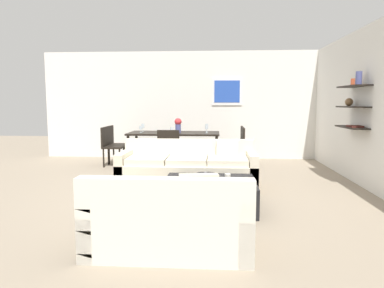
% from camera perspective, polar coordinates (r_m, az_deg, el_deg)
% --- Properties ---
extents(ground_plane, '(18.00, 18.00, 0.00)m').
position_cam_1_polar(ground_plane, '(5.79, -1.50, -7.61)').
color(ground_plane, gray).
extents(back_wall_unit, '(8.40, 0.09, 2.70)m').
position_cam_1_polar(back_wall_unit, '(9.12, 2.51, 6.22)').
color(back_wall_unit, silver).
rests_on(back_wall_unit, ground).
extents(right_wall_shelf_unit, '(0.34, 8.20, 2.70)m').
position_cam_1_polar(right_wall_shelf_unit, '(6.67, 25.99, 5.34)').
color(right_wall_shelf_unit, silver).
rests_on(right_wall_shelf_unit, ground).
extents(sofa_beige, '(2.27, 0.90, 0.78)m').
position_cam_1_polar(sofa_beige, '(6.05, -0.61, -4.16)').
color(sofa_beige, beige).
rests_on(sofa_beige, ground).
extents(loveseat_white, '(1.56, 0.90, 0.78)m').
position_cam_1_polar(loveseat_white, '(3.56, -3.46, -11.99)').
color(loveseat_white, silver).
rests_on(loveseat_white, ground).
extents(coffee_table, '(1.23, 1.02, 0.38)m').
position_cam_1_polar(coffee_table, '(4.89, 2.83, -8.03)').
color(coffee_table, black).
rests_on(coffee_table, ground).
extents(decorative_bowl, '(0.32, 0.32, 0.09)m').
position_cam_1_polar(decorative_bowl, '(4.86, 2.28, -5.24)').
color(decorative_bowl, black).
rests_on(decorative_bowl, coffee_table).
extents(candle_jar, '(0.08, 0.08, 0.08)m').
position_cam_1_polar(candle_jar, '(4.92, 5.71, -5.21)').
color(candle_jar, silver).
rests_on(candle_jar, coffee_table).
extents(apple_on_coffee_table, '(0.09, 0.09, 0.09)m').
position_cam_1_polar(apple_on_coffee_table, '(4.70, -0.04, -5.68)').
color(apple_on_coffee_table, '#669E2D').
rests_on(apple_on_coffee_table, coffee_table).
extents(dining_table, '(2.04, 0.93, 0.75)m').
position_cam_1_polar(dining_table, '(8.08, -2.87, 1.41)').
color(dining_table, black).
rests_on(dining_table, ground).
extents(dining_chair_right_near, '(0.44, 0.44, 0.88)m').
position_cam_1_polar(dining_chair_right_near, '(7.85, 7.35, -0.12)').
color(dining_chair_right_near, black).
rests_on(dining_chair_right_near, ground).
extents(dining_chair_left_far, '(0.44, 0.44, 0.88)m').
position_cam_1_polar(dining_chair_left_far, '(8.59, -12.19, 0.36)').
color(dining_chair_left_far, black).
rests_on(dining_chair_left_far, ground).
extents(dining_chair_left_near, '(0.44, 0.44, 0.88)m').
position_cam_1_polar(dining_chair_left_near, '(8.19, -12.99, 0.04)').
color(dining_chair_left_near, black).
rests_on(dining_chair_left_near, ground).
extents(dining_chair_foot, '(0.44, 0.44, 0.88)m').
position_cam_1_polar(dining_chair_foot, '(7.24, -3.67, -0.66)').
color(dining_chair_foot, black).
rests_on(dining_chair_foot, ground).
extents(dining_chair_right_far, '(0.44, 0.44, 0.88)m').
position_cam_1_polar(dining_chair_right_far, '(8.27, 7.18, 0.22)').
color(dining_chair_right_far, black).
rests_on(dining_chair_right_far, ground).
extents(wine_glass_right_near, '(0.06, 0.06, 0.18)m').
position_cam_1_polar(wine_glass_right_near, '(7.90, 2.34, 2.67)').
color(wine_glass_right_near, silver).
rests_on(wine_glass_right_near, dining_table).
extents(wine_glass_left_far, '(0.07, 0.07, 0.19)m').
position_cam_1_polar(wine_glass_left_far, '(8.30, -7.85, 2.85)').
color(wine_glass_left_far, silver).
rests_on(wine_glass_left_far, dining_table).
extents(wine_glass_foot, '(0.07, 0.07, 0.14)m').
position_cam_1_polar(wine_glass_foot, '(7.67, -3.23, 2.34)').
color(wine_glass_foot, silver).
rests_on(wine_glass_foot, dining_table).
extents(wine_glass_right_far, '(0.07, 0.07, 0.19)m').
position_cam_1_polar(wine_glass_right_far, '(8.13, 2.39, 2.83)').
color(wine_glass_right_far, silver).
rests_on(wine_glass_right_far, dining_table).
extents(wine_glass_left_near, '(0.07, 0.07, 0.15)m').
position_cam_1_polar(wine_glass_left_near, '(8.08, -8.18, 2.57)').
color(wine_glass_left_near, silver).
rests_on(wine_glass_left_near, dining_table).
extents(centerpiece_vase, '(0.16, 0.16, 0.33)m').
position_cam_1_polar(centerpiece_vase, '(8.01, -2.24, 3.13)').
color(centerpiece_vase, '#4C518C').
rests_on(centerpiece_vase, dining_table).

